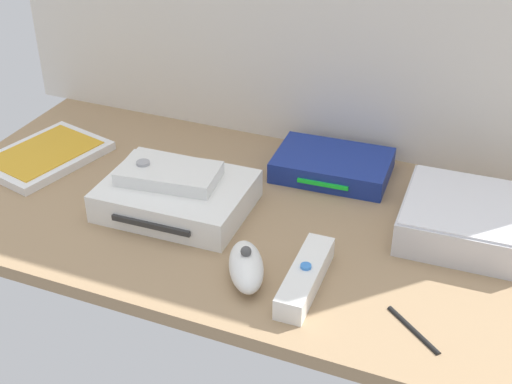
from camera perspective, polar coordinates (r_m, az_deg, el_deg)
The scene contains 9 objects.
ground_plane at distance 104.34cm, azimuth 0.00°, elevation -2.33°, with size 100.00×48.00×2.00cm, color #9E7F5B.
game_console at distance 104.77cm, azimuth -6.39°, elevation -0.31°, with size 21.45×16.96×4.40cm.
mini_computer at distance 102.49cm, azimuth 16.46°, elevation -2.08°, with size 17.59×17.59×5.30cm.
game_case at distance 122.73cm, azimuth -16.61°, elevation 2.82°, with size 17.75×21.70×1.56cm.
network_router at distance 113.54cm, azimuth 6.17°, elevation 2.15°, with size 18.61×13.07×3.40cm.
remote_wand at distance 89.98cm, azimuth 3.99°, elevation -6.83°, with size 4.07×14.91×3.40cm.
remote_nunchuk at distance 90.60cm, azimuth -0.80°, elevation -6.00°, with size 8.58×10.90×5.10cm.
remote_classic_pad at distance 104.08cm, azimuth -7.02°, elevation 1.48°, with size 15.25×9.66×2.40cm.
stylus_pen at distance 86.37cm, azimuth 12.56°, elevation -10.66°, with size 0.70×0.70×9.00cm, color black.
Camera 1 is at (32.80, -79.80, 57.68)cm, focal length 49.70 mm.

